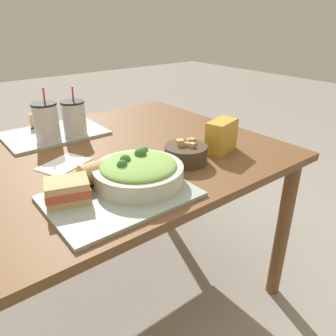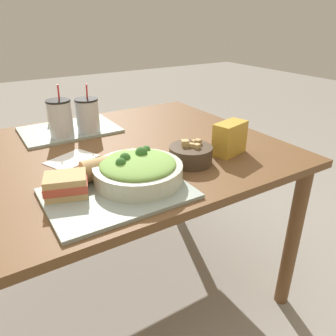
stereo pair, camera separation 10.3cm
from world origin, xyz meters
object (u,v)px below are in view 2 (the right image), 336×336
Objects in this scene: salad_bowl at (138,169)px; baguette_near at (101,168)px; napkin_folded at (72,160)px; soup_bowl at (191,154)px; drink_cup_red at (88,117)px; drink_cup_dark at (61,120)px; baguette_far at (61,115)px; sandwich_near at (66,185)px; chip_bag at (230,138)px.

salad_bowl is 0.12m from baguette_near.
napkin_folded is at bearing 8.80° from baguette_near.
soup_bowl is at bearing 10.78° from salad_bowl.
salad_bowl is 0.33m from napkin_folded.
salad_bowl reaches higher than napkin_folded.
baguette_near is at bearing -104.99° from drink_cup_red.
soup_bowl is 0.33m from baguette_near.
baguette_near is 0.23m from napkin_folded.
baguette_near is 0.55× the size of drink_cup_red.
soup_bowl is 0.70× the size of drink_cup_dark.
soup_bowl is 1.22× the size of baguette_far.
chip_bag is (0.63, 0.01, 0.02)m from sandwich_near.
drink_cup_dark is 1.51× the size of chip_bag.
salad_bowl is 1.90× the size of chip_bag.
salad_bowl is 0.54m from drink_cup_red.
soup_bowl is at bearing -143.39° from baguette_far.
chip_bag reaches higher than sandwich_near.
baguette_near is at bearing 173.65° from soup_bowl.
baguette_near is at bearing -81.57° from napkin_folded.
chip_bag is at bearing -132.03° from baguette_far.
salad_bowl is 1.80× the size of soup_bowl.
drink_cup_dark is 0.12m from drink_cup_red.
sandwich_near is 0.73m from baguette_far.
baguette_near reaches higher than napkin_folded.
soup_bowl is 1.07× the size of sandwich_near.
drink_cup_red reaches higher than napkin_folded.
chip_bag is at bearing -25.84° from napkin_folded.
napkin_folded is (-0.04, -0.24, -0.09)m from drink_cup_dark.
drink_cup_dark is 1.05× the size of drink_cup_red.
napkin_folded is (0.09, 0.27, -0.04)m from sandwich_near.
baguette_far is 0.87× the size of chip_bag.
soup_bowl is at bearing -95.99° from baguette_near.
drink_cup_dark reaches higher than drink_cup_red.
drink_cup_red is at bearing 0.00° from drink_cup_dark.
salad_bowl is at bearing -80.77° from drink_cup_dark.
baguette_far is (0.18, 0.71, 0.00)m from sandwich_near.
salad_bowl is 2.39× the size of baguette_near.
chip_bag reaches higher than soup_bowl.
baguette_near is (-0.33, 0.04, 0.01)m from soup_bowl.
sandwich_near is (-0.22, 0.03, -0.01)m from salad_bowl.
baguette_far is at bearing 93.89° from sandwich_near.
soup_bowl is 0.54m from drink_cup_red.
drink_cup_dark is (-0.05, -0.20, 0.04)m from baguette_far.
napkin_folded is at bearing -98.74° from drink_cup_dark.
soup_bowl is at bearing -35.45° from napkin_folded.
sandwich_near is at bearing 112.22° from baguette_near.
sandwich_near is 1.14× the size of baguette_far.
baguette_near is at bearing 138.53° from salad_bowl.
napkin_folded is at bearing -175.86° from baguette_far.
baguette_near and baguette_far have the same top height.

